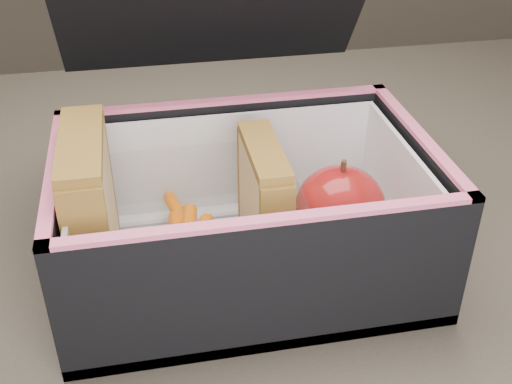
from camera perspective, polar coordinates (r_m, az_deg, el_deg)
The scene contains 8 objects.
kitchen_table at distance 0.62m, azimuth -3.95°, elevation -10.06°, with size 1.20×0.80×0.75m.
lunch_bag at distance 0.49m, azimuth -1.04°, elevation -0.96°, with size 0.27×0.28×0.25m.
plastic_tub at distance 0.48m, azimuth -6.63°, elevation -3.25°, with size 0.17×0.12×0.07m, color white, non-canonical shape.
sandwich_left at distance 0.47m, azimuth -14.43°, elevation -1.60°, with size 0.03×0.10×0.12m.
sandwich_right at distance 0.48m, azimuth 0.71°, elevation -0.97°, with size 0.02×0.09×0.10m.
carrot_sticks at distance 0.49m, azimuth -6.20°, elevation -4.98°, with size 0.04×0.14×0.03m.
paper_napkin at distance 0.52m, azimuth 7.14°, elevation -4.62°, with size 0.08×0.08×0.01m, color white.
red_apple at distance 0.50m, azimuth 7.49°, elevation -1.32°, with size 0.09×0.09×0.07m.
Camera 1 is at (-0.05, -0.45, 1.08)m, focal length 45.00 mm.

